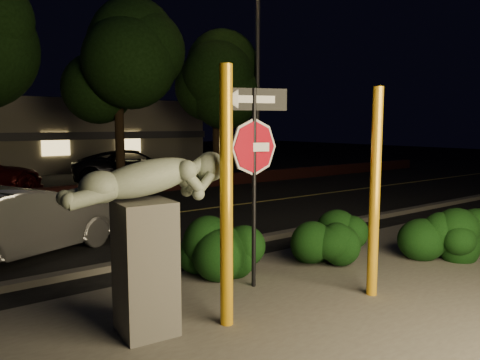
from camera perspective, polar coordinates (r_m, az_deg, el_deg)
name	(u,v)px	position (r m, az deg, el deg)	size (l,w,h in m)	color
ground	(83,205)	(16.02, -18.63, -2.93)	(90.00, 90.00, 0.00)	black
patio	(349,314)	(6.87, 13.15, -15.65)	(14.00, 6.00, 0.02)	#4C4944
road	(119,220)	(13.25, -14.51, -4.76)	(80.00, 8.00, 0.01)	black
lane_marking	(119,220)	(13.25, -14.51, -4.70)	(80.00, 0.12, 0.01)	gold
curb	(199,250)	(9.67, -5.05, -8.52)	(80.00, 0.25, 0.12)	#4C4944
brick_wall	(70,193)	(17.21, -20.04, -1.49)	(40.00, 0.35, 0.50)	#401814
parking_lot	(30,183)	(22.72, -24.23, -0.38)	(40.00, 12.00, 0.01)	black
tree_far_c	(117,46)	(19.54, -14.77, 15.57)	(4.80, 4.80, 7.84)	black
tree_far_d	(216,63)	(22.31, -2.93, 14.03)	(4.40, 4.40, 7.42)	black
yellow_pole_left	(226,199)	(5.92, -1.68, -2.30)	(0.17, 0.17, 3.35)	gold
yellow_pole_right	(375,194)	(7.27, 16.11, -1.62)	(0.16, 0.16, 3.16)	gold
signpost	(254,148)	(7.29, 1.73, 3.96)	(1.01, 0.40, 3.16)	black
sculpture	(147,224)	(5.86, -11.22, -5.33)	(2.12, 0.73, 2.26)	#4C4944
hedge_center	(219,244)	(8.22, -2.54, -7.83)	(2.05, 0.96, 1.07)	black
hedge_right	(331,233)	(9.06, 11.02, -6.40)	(1.71, 0.92, 1.12)	black
hedge_far_right	(447,230)	(10.01, 23.92, -5.57)	(1.64, 1.02, 1.14)	black
streetlight	(255,55)	(21.28, 1.85, 14.95)	(1.38, 0.62, 9.45)	#4B4A4F
silver_sedan	(24,222)	(10.20, -24.87, -4.63)	(1.48, 4.25, 1.40)	silver
parked_car_dark	(134,166)	(21.44, -12.77, 1.63)	(2.45, 5.31, 1.47)	black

